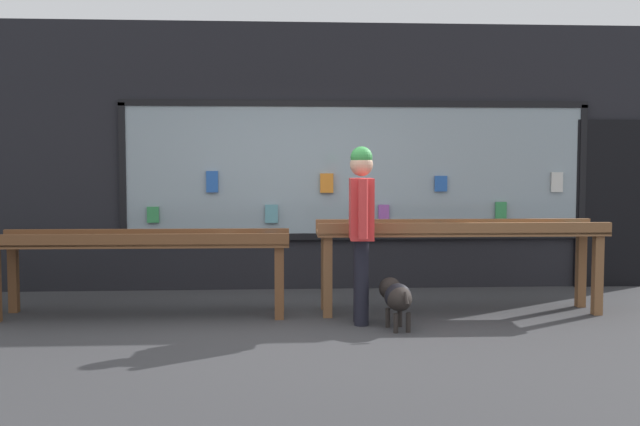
% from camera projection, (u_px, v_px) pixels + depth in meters
% --- Properties ---
extents(ground_plane, '(40.00, 40.00, 0.00)m').
position_uv_depth(ground_plane, '(306.00, 332.00, 6.54)').
color(ground_plane, '#38383A').
extents(shopfront_facade, '(8.85, 0.29, 3.27)m').
position_uv_depth(shopfront_facade, '(306.00, 158.00, 8.82)').
color(shopfront_facade, black).
rests_on(shopfront_facade, ground_plane).
extents(display_table_left, '(2.97, 0.66, 0.86)m').
position_uv_depth(display_table_left, '(142.00, 247.00, 7.20)').
color(display_table_left, brown).
rests_on(display_table_left, ground_plane).
extents(display_table_right, '(2.97, 0.61, 0.95)m').
position_uv_depth(display_table_right, '(460.00, 238.00, 7.39)').
color(display_table_right, brown).
rests_on(display_table_right, ground_plane).
extents(person_browsing, '(0.25, 0.67, 1.71)m').
position_uv_depth(person_browsing, '(361.00, 220.00, 6.83)').
color(person_browsing, black).
rests_on(person_browsing, ground_plane).
extents(small_dog, '(0.30, 0.62, 0.46)m').
position_uv_depth(small_dog, '(396.00, 296.00, 6.65)').
color(small_dog, black).
rests_on(small_dog, ground_plane).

